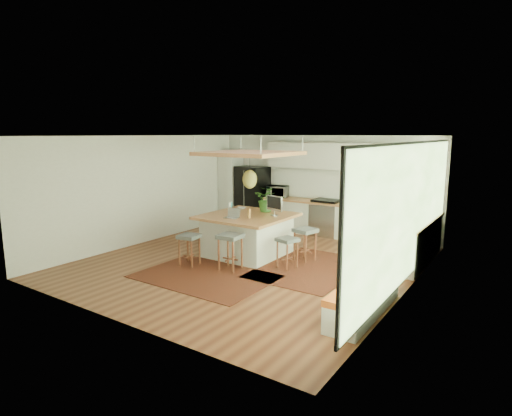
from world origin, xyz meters
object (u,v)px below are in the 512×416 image
Objects in this scene: stool_left_side at (212,232)px; island_plant at (267,202)px; island at (247,235)px; stool_near_left at (189,249)px; microwave at (277,190)px; laptop at (231,213)px; stool_near_right at (230,253)px; monitor at (274,204)px; fridge at (252,195)px; stool_right_front at (287,251)px; stool_right_back at (305,245)px.

stool_left_side is 1.08× the size of island_plant.
island_plant reaches higher than island.
stool_near_left is 4.17m from microwave.
microwave is (-0.78, 3.23, 0.08)m from laptop.
microwave reaches higher than stool_left_side.
island_plant is (-0.19, 1.68, 0.81)m from stool_near_right.
monitor is at bearing 55.87° from stool_near_left.
microwave is (-0.85, 2.73, 0.66)m from island.
laptop is (1.06, -0.59, 0.70)m from stool_left_side.
fridge reaches higher than island.
monitor is at bearing -75.02° from microwave.
stool_near_right is (2.09, -3.84, -0.57)m from fridge.
stool_near_left is at bearing -64.86° from fridge.
fridge reaches higher than stool_left_side.
stool_right_front is 0.68m from stool_right_back.
stool_right_back is 2.23× the size of laptop.
laptop reaches higher than island.
stool_left_side is 2.00× the size of laptop.
island is at bearing 68.60° from stool_near_left.
stool_right_back is (0.06, 0.67, 0.00)m from stool_right_front.
stool_right_back is (1.84, 1.68, 0.00)m from stool_near_left.
island is 2.89× the size of stool_right_front.
fridge is 0.91m from microwave.
stool_right_back is 1.11× the size of stool_left_side.
laptop is 0.54× the size of microwave.
stool_near_right reaches higher than stool_right_front.
stool_left_side is at bearing -174.60° from stool_right_back.
stool_near_right is 1.04× the size of stool_right_back.
stool_near_left reaches higher than stool_right_front.
stool_left_side is 1.40m from laptop.
stool_near_right is at bearing -123.83° from stool_right_back.
stool_near_left is 0.93× the size of stool_right_back.
stool_near_left is at bearing -150.71° from stool_right_front.
laptop is at bearing -101.94° from island_plant.
stool_right_back is at bearing 42.28° from stool_near_left.
stool_near_left is at bearing -109.81° from island_plant.
stool_right_front is at bearing -40.24° from island_plant.
stool_near_left is 1.36× the size of monitor.
island is 2.57× the size of stool_right_back.
island_plant is at bearing 96.58° from stool_near_right.
laptop is 1.00m from monitor.
microwave is at bearing 115.02° from island_plant.
laptop is (-1.32, -0.15, 0.70)m from stool_right_front.
stool_near_right reaches higher than stool_right_back.
stool_left_side is at bearing 141.07° from stool_near_right.
stool_right_back is at bearing 85.15° from stool_right_front.
fridge is 2.66× the size of stool_near_left.
fridge is 4.41m from stool_near_right.
microwave is at bearing 107.38° from stool_near_right.
microwave is (-1.41, 2.47, -0.06)m from monitor.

